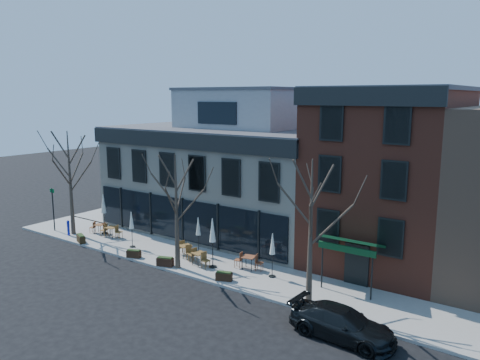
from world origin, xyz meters
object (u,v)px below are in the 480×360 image
Objects in this scene: parked_sedan at (342,324)px; umbrella_0 at (104,206)px; call_box at (68,227)px; cafe_set_0 at (99,228)px.

umbrella_0 is at bearing 82.00° from parked_sedan.
call_box is at bearing 87.49° from parked_sedan.
umbrella_0 reaches higher than call_box.
parked_sedan is at bearing -10.22° from cafe_set_0.
call_box is (-23.08, 2.19, 0.09)m from parked_sedan.
umbrella_0 is (1.88, 1.90, 1.56)m from call_box.
umbrella_0 is (-21.20, 4.09, 1.65)m from parked_sedan.
call_box is at bearing -131.29° from cafe_set_0.
parked_sedan is 23.19m from call_box.
cafe_set_0 is (1.49, 1.70, -0.19)m from call_box.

